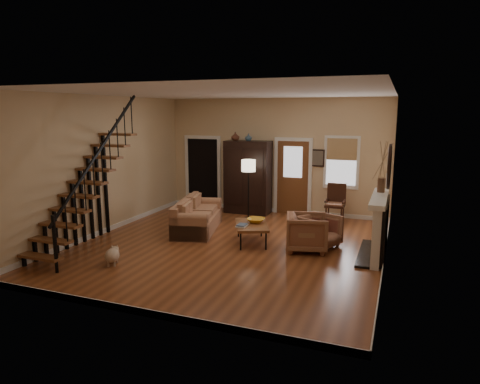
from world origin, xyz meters
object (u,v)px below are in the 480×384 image
(armoire, at_px, (248,177))
(armchair_right, at_px, (320,231))
(coffee_table, at_px, (252,233))
(armchair_left, at_px, (307,232))
(floor_lamp, at_px, (248,190))
(side_chair, at_px, (335,203))
(sofa, at_px, (198,216))

(armoire, bearing_deg, armchair_right, -44.40)
(coffee_table, xyz_separation_m, armchair_left, (1.27, -0.07, 0.17))
(floor_lamp, distance_m, side_chair, 2.35)
(coffee_table, distance_m, floor_lamp, 2.21)
(floor_lamp, bearing_deg, armchair_right, -37.32)
(sofa, relative_size, floor_lamp, 1.23)
(sofa, distance_m, armchair_left, 2.91)
(armoire, height_order, coffee_table, armoire)
(coffee_table, height_order, armchair_left, armchair_left)
(armoire, relative_size, armchair_left, 2.44)
(coffee_table, bearing_deg, side_chair, 60.22)
(floor_lamp, xyz_separation_m, side_chair, (2.25, 0.58, -0.32))
(floor_lamp, bearing_deg, coffee_table, -68.31)
(armchair_right, height_order, floor_lamp, floor_lamp)
(armchair_right, bearing_deg, side_chair, 22.10)
(armchair_left, distance_m, side_chair, 2.64)
(coffee_table, height_order, armchair_right, armchair_right)
(coffee_table, relative_size, floor_lamp, 0.70)
(sofa, distance_m, floor_lamp, 1.76)
(sofa, relative_size, armchair_left, 2.35)
(armoire, relative_size, side_chair, 2.06)
(armoire, xyz_separation_m, sofa, (-0.51, -2.28, -0.67))
(armchair_right, relative_size, side_chair, 0.77)
(armoire, xyz_separation_m, armchair_right, (2.57, -2.51, -0.69))
(armoire, xyz_separation_m, coffee_table, (1.08, -2.76, -0.83))
(sofa, bearing_deg, armchair_left, -24.86)
(armchair_left, xyz_separation_m, armchair_right, (0.21, 0.32, -0.04))
(armchair_left, distance_m, armchair_right, 0.39)
(armchair_right, distance_m, side_chair, 2.32)
(armoire, xyz_separation_m, side_chair, (2.55, -0.20, -0.54))
(armoire, bearing_deg, floor_lamp, -69.28)
(side_chair, bearing_deg, coffee_table, -119.78)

